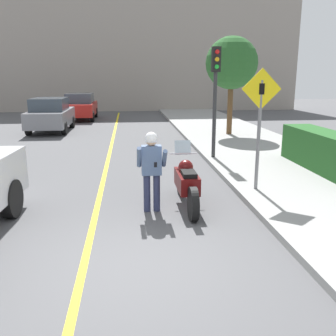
{
  "coord_description": "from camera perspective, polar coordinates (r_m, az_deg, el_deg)",
  "views": [
    {
      "loc": [
        0.11,
        -5.06,
        2.71
      ],
      "look_at": [
        0.93,
        2.67,
        0.81
      ],
      "focal_mm": 40.0,
      "sensor_mm": 36.0,
      "label": 1
    }
  ],
  "objects": [
    {
      "name": "road_center_line",
      "position": [
        11.41,
        -9.44,
        -0.15
      ],
      "size": [
        0.12,
        36.0,
        0.01
      ],
      "color": "yellow",
      "rests_on": "ground"
    },
    {
      "name": "crossing_sign",
      "position": [
        8.76,
        13.81,
        7.39
      ],
      "size": [
        0.91,
        0.08,
        2.76
      ],
      "color": "slate",
      "rests_on": "sidewalk_curb"
    },
    {
      "name": "building_backdrop",
      "position": [
        31.12,
        -6.54,
        17.24
      ],
      "size": [
        28.0,
        1.2,
        9.29
      ],
      "color": "gray",
      "rests_on": "ground"
    },
    {
      "name": "street_tree",
      "position": [
        17.37,
        9.67,
        15.44
      ],
      "size": [
        2.31,
        2.31,
        4.31
      ],
      "color": "brown",
      "rests_on": "sidewalk_curb"
    },
    {
      "name": "traffic_light",
      "position": [
        12.12,
        7.25,
        12.95
      ],
      "size": [
        0.26,
        0.3,
        3.47
      ],
      "color": "#2D2D30",
      "rests_on": "sidewalk_curb"
    },
    {
      "name": "sidewalk_curb",
      "position": [
        10.54,
        20.61,
        -1.66
      ],
      "size": [
        4.4,
        44.0,
        0.14
      ],
      "color": "gray",
      "rests_on": "ground"
    },
    {
      "name": "person_biker",
      "position": [
        7.53,
        -2.52,
        0.61
      ],
      "size": [
        0.59,
        0.46,
        1.65
      ],
      "color": "#282D4C",
      "rests_on": "ground"
    },
    {
      "name": "ground_plane",
      "position": [
        5.74,
        -6.64,
        -14.52
      ],
      "size": [
        80.0,
        80.0,
        0.0
      ],
      "primitive_type": "plane",
      "color": "#4C4C4F"
    },
    {
      "name": "motorcycle",
      "position": [
        7.94,
        2.85,
        -2.28
      ],
      "size": [
        0.62,
        2.32,
        1.32
      ],
      "color": "black",
      "rests_on": "ground"
    },
    {
      "name": "parked_car_grey",
      "position": [
        19.88,
        -17.43,
        7.78
      ],
      "size": [
        1.88,
        4.2,
        1.68
      ],
      "color": "black",
      "rests_on": "ground"
    },
    {
      "name": "hedge_row",
      "position": [
        11.23,
        23.36,
        2.15
      ],
      "size": [
        0.9,
        4.34,
        1.06
      ],
      "color": "#235623",
      "rests_on": "sidewalk_curb"
    },
    {
      "name": "parked_car_red",
      "position": [
        24.93,
        -13.18,
        9.14
      ],
      "size": [
        1.88,
        4.2,
        1.68
      ],
      "color": "black",
      "rests_on": "ground"
    }
  ]
}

